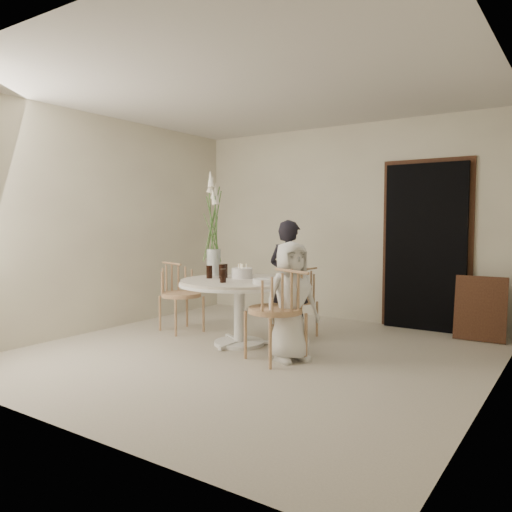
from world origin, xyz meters
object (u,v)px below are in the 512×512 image
Objects in this scene: table at (239,290)px; chair_left at (176,286)px; chair_right at (283,302)px; boy at (291,301)px; flower_vase at (214,232)px; chair_far at (301,292)px; birthday_cake at (242,273)px; girl at (289,280)px.

table is 1.55× the size of chair_left.
chair_right reaches higher than table.
chair_left is at bearing -83.82° from chair_right.
flower_vase is (-1.31, 0.42, 0.66)m from boy.
chair_left is (-1.46, -0.61, 0.03)m from chair_far.
table is 0.87m from chair_far.
boy is at bearing -23.41° from birthday_cake.
girl is (1.43, 0.37, 0.14)m from chair_left.
chair_right is 0.74× the size of flower_vase.
girl is 5.86× the size of birthday_cake.
boy is (0.45, -1.02, 0.07)m from chair_far.
boy is 1.53m from flower_vase.
girl is 0.91m from boy.
flower_vase is (-0.86, -0.60, 0.72)m from chair_far.
chair_right is at bearing -24.87° from table.
flower_vase is (-0.84, -0.36, 0.55)m from girl.
boy reaches higher than birthday_cake.
chair_right is at bearing -31.01° from birthday_cake.
chair_right is at bearing -61.35° from chair_far.
chair_right is 0.67× the size of girl.
chair_far is 0.81m from birthday_cake.
table is at bearing -92.70° from chair_right.
chair_left is at bearing -178.51° from flower_vase.
flower_vase is (0.59, 0.02, 0.70)m from chair_left.
birthday_cake is (-0.86, 0.37, 0.20)m from boy.
girl reaches higher than boy.
boy is at bearing 121.25° from girl.
flower_vase is at bearing 174.26° from birthday_cake.
girl reaches higher than chair_left.
boy is at bearing -17.69° from flower_vase.
chair_left is at bearing 170.89° from table.
birthday_cake is at bearing -74.55° from chair_left.
table is 1.06× the size of flower_vase.
chair_right reaches higher than chair_left.
chair_left is (-1.90, 0.54, -0.05)m from chair_right.
chair_right is at bearing -88.91° from chair_left.
chair_far is at bearing 53.43° from boy.
birthday_cake is (-0.41, -0.64, 0.26)m from chair_far.
flower_vase reaches higher than table.
chair_far is 0.69× the size of boy.
girl is 0.56m from birthday_cake.
flower_vase is at bearing -71.43° from chair_left.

